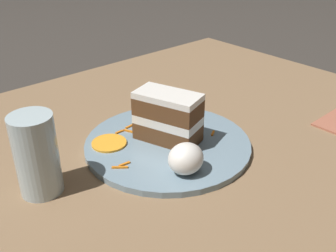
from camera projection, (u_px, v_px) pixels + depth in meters
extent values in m
plane|color=#38332D|center=(189.00, 152.00, 0.79)|extent=(6.00, 6.00, 0.00)
cube|color=#846647|center=(189.00, 144.00, 0.78)|extent=(1.09, 0.92, 0.04)
cylinder|color=gray|center=(168.00, 144.00, 0.74)|extent=(0.31, 0.31, 0.01)
cube|color=brown|center=(168.00, 131.00, 0.73)|extent=(0.10, 0.13, 0.03)
cube|color=white|center=(168.00, 120.00, 0.72)|extent=(0.10, 0.13, 0.02)
cube|color=brown|center=(168.00, 107.00, 0.71)|extent=(0.10, 0.13, 0.03)
cube|color=white|center=(168.00, 96.00, 0.70)|extent=(0.10, 0.13, 0.01)
ellipsoid|color=white|center=(186.00, 159.00, 0.64)|extent=(0.06, 0.06, 0.05)
cylinder|color=orange|center=(109.00, 143.00, 0.73)|extent=(0.06, 0.06, 0.00)
cube|color=orange|center=(124.00, 164.00, 0.67)|extent=(0.02, 0.01, 0.00)
cube|color=orange|center=(129.00, 131.00, 0.77)|extent=(0.01, 0.02, 0.00)
cube|color=orange|center=(213.00, 133.00, 0.76)|extent=(0.02, 0.01, 0.00)
cube|color=orange|center=(119.00, 132.00, 0.76)|extent=(0.02, 0.00, 0.00)
cube|color=orange|center=(131.00, 126.00, 0.79)|extent=(0.03, 0.01, 0.00)
cube|color=orange|center=(148.00, 121.00, 0.80)|extent=(0.02, 0.01, 0.00)
cube|color=orange|center=(159.00, 113.00, 0.84)|extent=(0.01, 0.02, 0.00)
cube|color=orange|center=(120.00, 167.00, 0.66)|extent=(0.02, 0.02, 0.00)
cylinder|color=silver|center=(36.00, 155.00, 0.59)|extent=(0.07, 0.07, 0.13)
cylinder|color=silver|center=(41.00, 178.00, 0.61)|extent=(0.06, 0.06, 0.05)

